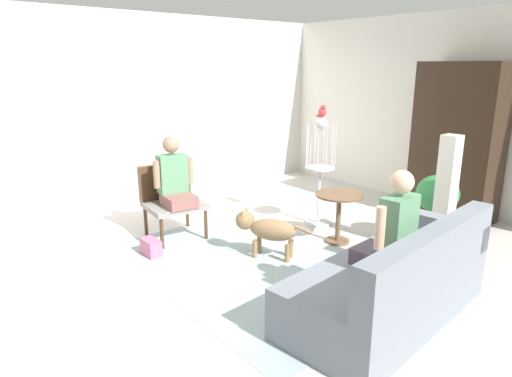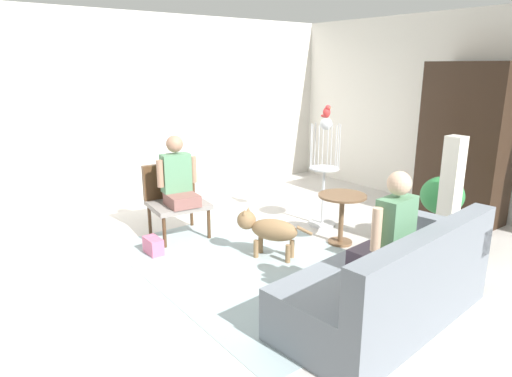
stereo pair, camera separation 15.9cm
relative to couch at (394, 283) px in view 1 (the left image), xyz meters
The scene contains 16 objects.
ground_plane 1.40m from the couch, behind, with size 7.89×7.89×0.00m, color beige.
back_wall 3.77m from the couch, 112.23° to the left, with size 6.81×0.12×2.85m, color silver.
left_wall 4.67m from the couch, behind, with size 0.12×7.18×2.85m, color silver.
area_rug 1.58m from the couch, behind, with size 3.15×2.19×0.01m, color #9EB2B7.
couch is the anchor object (origin of this frame).
armchair 3.00m from the couch, behind, with size 0.71×0.74×0.89m.
person_on_couch 0.48m from the couch, 136.25° to the right, with size 0.46×0.51×0.85m.
person_on_armchair 2.88m from the couch, 169.53° to the right, with size 0.49×0.51×0.84m.
round_end_table 1.70m from the couch, 146.68° to the left, with size 0.57×0.57×0.62m.
dog 1.64m from the couch, behind, with size 0.78×0.52×0.54m.
bird_cage_stand 2.39m from the couch, 148.70° to the left, with size 0.39×0.39×1.45m.
parrot 2.65m from the couch, 148.66° to the left, with size 0.17×0.10×0.17m.
potted_plant 1.88m from the couch, 109.85° to the left, with size 0.49×0.49×0.86m.
column_lamp 1.64m from the couch, 105.38° to the left, with size 0.20×0.20×1.38m.
armoire_cabinet 3.20m from the couch, 109.76° to the left, with size 1.12×0.56×2.15m, color black.
handbag 2.71m from the couch, 157.86° to the right, with size 0.27×0.15×0.19m, color #D8668C.
Camera 1 is at (3.33, -3.11, 2.10)m, focal length 31.74 mm.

